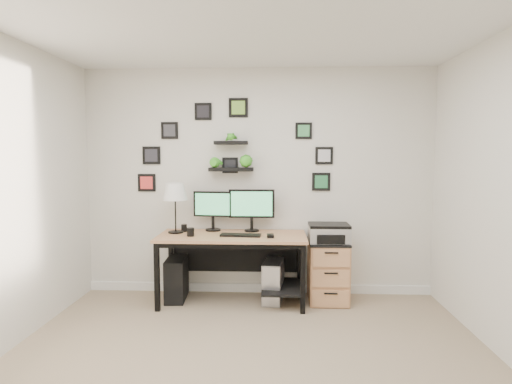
# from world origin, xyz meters

# --- Properties ---
(room) EXTENTS (4.00, 4.00, 4.00)m
(room) POSITION_xyz_m (0.00, 1.98, 0.05)
(room) COLOR tan
(room) RESTS_ON ground
(desk) EXTENTS (1.60, 0.70, 0.75)m
(desk) POSITION_xyz_m (-0.23, 1.67, 0.63)
(desk) COLOR tan
(desk) RESTS_ON ground
(monitor_left) EXTENTS (0.44, 0.19, 0.45)m
(monitor_left) POSITION_xyz_m (-0.51, 1.87, 1.01)
(monitor_left) COLOR black
(monitor_left) RESTS_ON desk
(monitor_right) EXTENTS (0.51, 0.17, 0.48)m
(monitor_right) POSITION_xyz_m (-0.06, 1.85, 1.03)
(monitor_right) COLOR black
(monitor_right) RESTS_ON desk
(keyboard) EXTENTS (0.44, 0.17, 0.02)m
(keyboard) POSITION_xyz_m (-0.17, 1.56, 0.76)
(keyboard) COLOR black
(keyboard) RESTS_ON desk
(mouse) EXTENTS (0.08, 0.11, 0.03)m
(mouse) POSITION_xyz_m (0.15, 1.51, 0.77)
(mouse) COLOR black
(mouse) RESTS_ON desk
(table_lamp) EXTENTS (0.27, 0.27, 0.56)m
(table_lamp) POSITION_xyz_m (-0.90, 1.72, 1.20)
(table_lamp) COLOR black
(table_lamp) RESTS_ON desk
(mug) EXTENTS (0.08, 0.08, 0.09)m
(mug) POSITION_xyz_m (-0.70, 1.54, 0.79)
(mug) COLOR black
(mug) RESTS_ON desk
(pen_cup) EXTENTS (0.06, 0.06, 0.08)m
(pen_cup) POSITION_xyz_m (-0.83, 1.80, 0.79)
(pen_cup) COLOR black
(pen_cup) RESTS_ON desk
(pc_tower_black) EXTENTS (0.24, 0.48, 0.47)m
(pc_tower_black) POSITION_xyz_m (-0.90, 1.71, 0.23)
(pc_tower_black) COLOR black
(pc_tower_black) RESTS_ON ground
(pc_tower_grey) EXTENTS (0.25, 0.47, 0.45)m
(pc_tower_grey) POSITION_xyz_m (0.18, 1.69, 0.22)
(pc_tower_grey) COLOR gray
(pc_tower_grey) RESTS_ON ground
(file_cabinet) EXTENTS (0.43, 0.53, 0.67)m
(file_cabinet) POSITION_xyz_m (0.78, 1.72, 0.34)
(file_cabinet) COLOR tan
(file_cabinet) RESTS_ON ground
(printer) EXTENTS (0.43, 0.35, 0.20)m
(printer) POSITION_xyz_m (0.79, 1.69, 0.77)
(printer) COLOR silver
(printer) RESTS_ON file_cabinet
(wall_decor) EXTENTS (2.26, 0.18, 1.07)m
(wall_decor) POSITION_xyz_m (-0.29, 1.93, 1.66)
(wall_decor) COLOR black
(wall_decor) RESTS_ON ground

